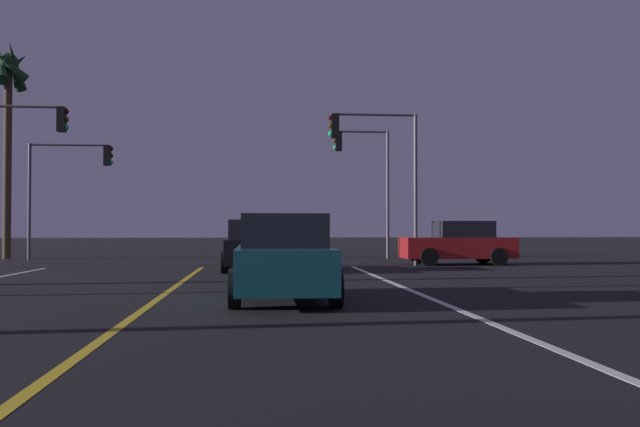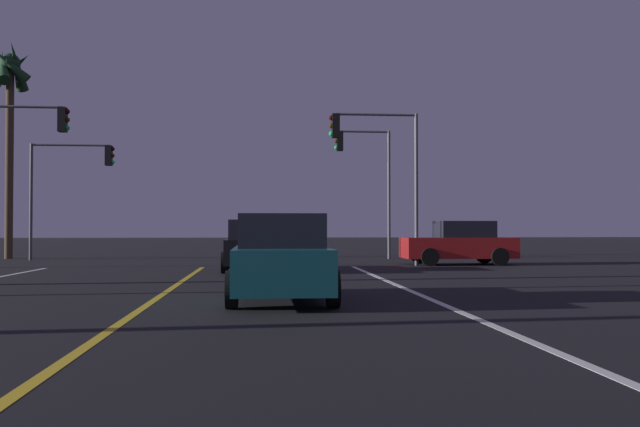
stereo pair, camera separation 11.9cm
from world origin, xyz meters
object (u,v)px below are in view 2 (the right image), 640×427
object	(u,v)px
traffic_light_far_right	(364,165)
palm_tree_left_far	(10,87)
car_crossing_side	(460,244)
car_ahead_far	(254,246)
car_lead_same_lane	(281,259)
traffic_light_far_left	(73,173)
traffic_light_near_right	(376,153)
traffic_light_near_left	(22,148)

from	to	relation	value
traffic_light_far_right	palm_tree_left_far	size ratio (longest dim) A/B	0.59
car_crossing_side	car_ahead_far	bearing A→B (deg)	20.60
car_lead_same_lane	traffic_light_far_left	world-z (taller)	traffic_light_far_left
car_ahead_far	traffic_light_far_right	world-z (taller)	traffic_light_far_right
traffic_light_near_right	traffic_light_near_left	xyz separation A→B (m)	(-12.98, 0.00, 0.05)
traffic_light_near_right	palm_tree_left_far	xyz separation A→B (m)	(-16.00, 7.19, 3.70)
car_lead_same_lane	traffic_light_near_left	bearing A→B (deg)	37.22
palm_tree_left_far	traffic_light_far_right	bearing A→B (deg)	-5.90
car_ahead_far	car_crossing_side	size ratio (longest dim) A/B	1.00
car_lead_same_lane	traffic_light_far_left	size ratio (longest dim) A/B	0.83
traffic_light_near_left	traffic_light_far_left	xyz separation A→B (m)	(0.32, 5.50, -0.47)
car_lead_same_lane	car_ahead_far	world-z (taller)	same
traffic_light_far_left	palm_tree_left_far	xyz separation A→B (m)	(-3.34, 1.69, 4.12)
car_ahead_far	traffic_light_far_right	xyz separation A→B (m)	(4.98, 7.96, 3.52)
traffic_light_near_left	traffic_light_far_right	size ratio (longest dim) A/B	0.99
car_lead_same_lane	traffic_light_near_right	size ratio (longest dim) A/B	0.74
traffic_light_near_left	traffic_light_far_left	world-z (taller)	traffic_light_near_left
car_crossing_side	traffic_light_near_right	bearing A→B (deg)	8.94
car_ahead_far	traffic_light_far_right	bearing A→B (deg)	-32.03
car_ahead_far	car_crossing_side	xyz separation A→B (m)	(7.96, 2.99, 0.00)
car_lead_same_lane	traffic_light_near_right	world-z (taller)	traffic_light_near_right
traffic_light_near_right	traffic_light_near_left	distance (m)	12.98
palm_tree_left_far	traffic_light_near_left	bearing A→B (deg)	-67.21
traffic_light_near_right	traffic_light_far_left	size ratio (longest dim) A/B	1.12
traffic_light_far_right	traffic_light_far_left	xyz separation A→B (m)	(-13.08, 0.00, -0.46)
traffic_light_far_right	traffic_light_near_right	bearing A→B (deg)	85.67
traffic_light_far_left	palm_tree_left_far	distance (m)	5.57
car_lead_same_lane	traffic_light_near_right	xyz separation A→B (m)	(3.94, 11.89, 3.47)
car_ahead_far	traffic_light_near_left	distance (m)	9.44
car_crossing_side	traffic_light_far_right	xyz separation A→B (m)	(-2.99, 4.96, 3.52)
traffic_light_near_left	traffic_light_far_left	bearing A→B (deg)	86.71
car_ahead_far	traffic_light_far_right	size ratio (longest dim) A/B	0.73
traffic_light_near_right	traffic_light_near_left	bearing A→B (deg)	0.00
traffic_light_far_right	palm_tree_left_far	xyz separation A→B (m)	(-16.41, 1.69, 3.66)
car_crossing_side	traffic_light_near_left	distance (m)	16.76
traffic_light_near_right	traffic_light_far_right	bearing A→B (deg)	-94.33
car_crossing_side	traffic_light_far_right	world-z (taller)	traffic_light_far_right
traffic_light_near_left	traffic_light_far_right	distance (m)	14.48
car_crossing_side	traffic_light_near_right	distance (m)	4.89
traffic_light_near_left	traffic_light_far_right	bearing A→B (deg)	22.33
car_crossing_side	traffic_light_near_right	world-z (taller)	traffic_light_near_right
traffic_light_far_left	palm_tree_left_far	bearing A→B (deg)	153.08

